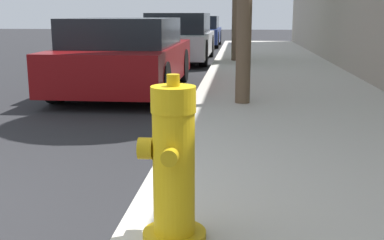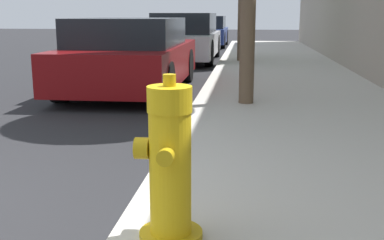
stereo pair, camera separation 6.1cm
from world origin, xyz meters
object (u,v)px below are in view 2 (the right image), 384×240
(parked_car_mid, at_px, (186,38))
(parked_car_far, at_px, (205,32))
(parked_car_near, at_px, (131,56))
(fire_hydrant, at_px, (170,166))

(parked_car_mid, distance_m, parked_car_far, 6.41)
(parked_car_near, relative_size, parked_car_far, 1.07)
(fire_hydrant, xyz_separation_m, parked_car_far, (-1.41, 17.96, 0.06))
(parked_car_mid, bearing_deg, fire_hydrant, -83.12)
(parked_car_far, bearing_deg, parked_car_mid, -89.89)
(fire_hydrant, distance_m, parked_car_mid, 11.64)
(parked_car_mid, relative_size, parked_car_far, 1.19)
(fire_hydrant, height_order, parked_car_near, parked_car_near)
(fire_hydrant, bearing_deg, parked_car_near, 105.67)
(fire_hydrant, relative_size, parked_car_mid, 0.20)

